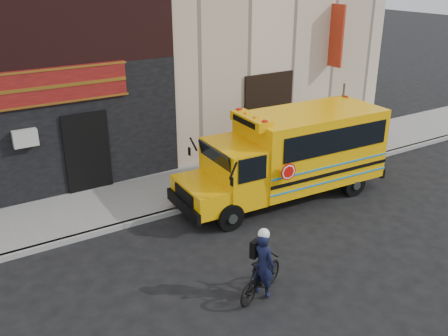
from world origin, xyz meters
name	(u,v)px	position (x,y,z in m)	size (l,w,h in m)	color
ground	(267,237)	(0.00, 0.00, 0.00)	(120.00, 120.00, 0.00)	black
curb	(218,199)	(0.00, 2.60, 0.07)	(40.00, 0.20, 0.15)	gray
sidewalk	(196,183)	(0.00, 4.10, 0.07)	(40.00, 3.00, 0.15)	slate
school_bus	(293,152)	(2.23, 1.74, 1.51)	(6.99, 2.51, 2.92)	black
sign_pole	(341,124)	(5.01, 2.52, 1.76)	(0.07, 0.28, 3.20)	#414944
bicycle	(261,276)	(-1.67, -2.00, 0.49)	(0.46, 1.64, 0.99)	black
cyclist	(263,266)	(-1.66, -2.04, 0.78)	(0.57, 0.37, 1.57)	black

